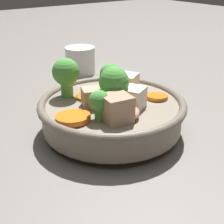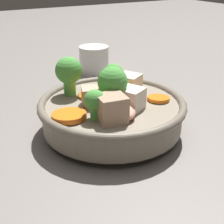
% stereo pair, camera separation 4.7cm
% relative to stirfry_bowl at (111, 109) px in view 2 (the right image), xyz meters
% --- Properties ---
extents(ground_plane, '(3.00, 3.00, 0.00)m').
position_rel_stirfry_bowl_xyz_m(ground_plane, '(0.00, 0.00, -0.04)').
color(ground_plane, slate).
extents(stirfry_bowl, '(0.22, 0.22, 0.11)m').
position_rel_stirfry_bowl_xyz_m(stirfry_bowl, '(0.00, 0.00, 0.00)').
color(stirfry_bowl, slate).
rests_on(stirfry_bowl, ground_plane).
extents(tea_cup, '(0.07, 0.07, 0.06)m').
position_rel_stirfry_bowl_xyz_m(tea_cup, '(-0.27, 0.11, -0.01)').
color(tea_cup, white).
rests_on(tea_cup, ground_plane).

